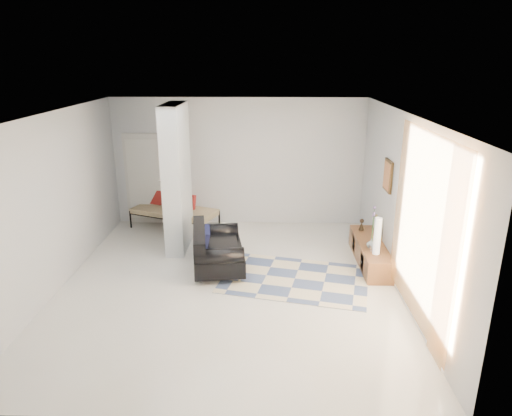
{
  "coord_description": "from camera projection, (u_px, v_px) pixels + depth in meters",
  "views": [
    {
      "loc": [
        0.62,
        -6.81,
        3.59
      ],
      "look_at": [
        0.44,
        0.6,
        1.14
      ],
      "focal_mm": 32.0,
      "sensor_mm": 36.0,
      "label": 1
    }
  ],
  "objects": [
    {
      "name": "wall_back",
      "position": [
        239.0,
        162.0,
        10.02
      ],
      "size": [
        6.0,
        0.0,
        6.0
      ],
      "primitive_type": "plane",
      "rotation": [
        1.57,
        0.0,
        0.0
      ],
      "color": "silver",
      "rests_on": "ground"
    },
    {
      "name": "cylinder_lamp",
      "position": [
        377.0,
        236.0,
        7.7
      ],
      "size": [
        0.12,
        0.12,
        0.65
      ],
      "primitive_type": "cylinder",
      "color": "silver",
      "rests_on": "media_console"
    },
    {
      "name": "hallway_door",
      "position": [
        145.0,
        179.0,
        10.15
      ],
      "size": [
        0.85,
        0.06,
        2.04
      ],
      "primitive_type": "cube",
      "color": "beige",
      "rests_on": "floor"
    },
    {
      "name": "bronze_figurine",
      "position": [
        362.0,
        225.0,
        8.84
      ],
      "size": [
        0.12,
        0.12,
        0.22
      ],
      "primitive_type": null,
      "rotation": [
        0.0,
        0.0,
        -0.12
      ],
      "color": "black",
      "rests_on": "media_console"
    },
    {
      "name": "wall_art",
      "position": [
        388.0,
        176.0,
        7.88
      ],
      "size": [
        0.04,
        0.45,
        0.55
      ],
      "primitive_type": "cube",
      "color": "#39250F",
      "rests_on": "wall_right"
    },
    {
      "name": "wall_left",
      "position": [
        54.0,
        203.0,
        7.23
      ],
      "size": [
        0.0,
        6.0,
        6.0
      ],
      "primitive_type": "plane",
      "rotation": [
        1.57,
        0.0,
        1.57
      ],
      "color": "silver",
      "rests_on": "ground"
    },
    {
      "name": "loveseat",
      "position": [
        215.0,
        249.0,
        8.08
      ],
      "size": [
        1.05,
        1.56,
        0.76
      ],
      "rotation": [
        0.0,
        0.0,
        0.15
      ],
      "color": "silver",
      "rests_on": "floor"
    },
    {
      "name": "wall_front",
      "position": [
        201.0,
        301.0,
        4.32
      ],
      "size": [
        6.0,
        0.0,
        6.0
      ],
      "primitive_type": "plane",
      "rotation": [
        -1.57,
        0.0,
        0.0
      ],
      "color": "silver",
      "rests_on": "ground"
    },
    {
      "name": "wall_right",
      "position": [
        403.0,
        205.0,
        7.11
      ],
      "size": [
        0.0,
        6.0,
        6.0
      ],
      "primitive_type": "plane",
      "rotation": [
        1.57,
        0.0,
        -1.57
      ],
      "color": "silver",
      "rests_on": "ground"
    },
    {
      "name": "area_rug",
      "position": [
        295.0,
        279.0,
        7.77
      ],
      "size": [
        2.72,
        2.11,
        0.01
      ],
      "primitive_type": "cube",
      "rotation": [
        0.0,
        0.0,
        -0.22
      ],
      "color": "beige",
      "rests_on": "floor"
    },
    {
      "name": "ceiling",
      "position": [
        225.0,
        114.0,
        6.73
      ],
      "size": [
        6.0,
        6.0,
        0.0
      ],
      "primitive_type": "plane",
      "rotation": [
        3.14,
        0.0,
        0.0
      ],
      "color": "white",
      "rests_on": "wall_back"
    },
    {
      "name": "media_console",
      "position": [
        370.0,
        252.0,
        8.34
      ],
      "size": [
        0.45,
        1.81,
        0.8
      ],
      "color": "brown",
      "rests_on": "floor"
    },
    {
      "name": "partition_column",
      "position": [
        177.0,
        178.0,
        8.71
      ],
      "size": [
        0.35,
        1.2,
        2.8
      ],
      "primitive_type": "cube",
      "color": "silver",
      "rests_on": "floor"
    },
    {
      "name": "vase",
      "position": [
        371.0,
        243.0,
        8.01
      ],
      "size": [
        0.19,
        0.19,
        0.17
      ],
      "primitive_type": "imported",
      "rotation": [
        0.0,
        0.0,
        -0.17
      ],
      "color": "silver",
      "rests_on": "media_console"
    },
    {
      "name": "daybed",
      "position": [
        174.0,
        210.0,
        10.01
      ],
      "size": [
        2.0,
        1.41,
        0.77
      ],
      "rotation": [
        0.0,
        0.0,
        -0.38
      ],
      "color": "black",
      "rests_on": "floor"
    },
    {
      "name": "curtain",
      "position": [
        422.0,
        229.0,
        6.0
      ],
      "size": [
        0.0,
        2.55,
        2.55
      ],
      "primitive_type": "plane",
      "rotation": [
        1.57,
        0.0,
        1.57
      ],
      "color": "#FFA143",
      "rests_on": "wall_right"
    },
    {
      "name": "floor",
      "position": [
        229.0,
        284.0,
        7.61
      ],
      "size": [
        6.0,
        6.0,
        0.0
      ],
      "primitive_type": "plane",
      "color": "beige",
      "rests_on": "ground"
    }
  ]
}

